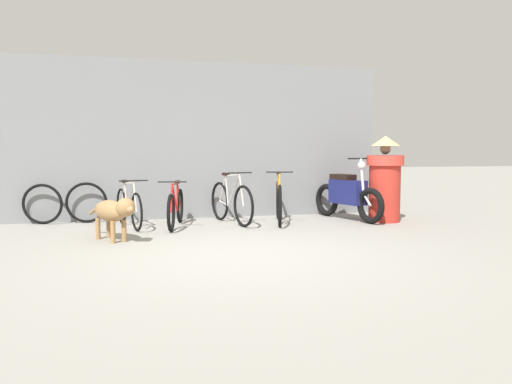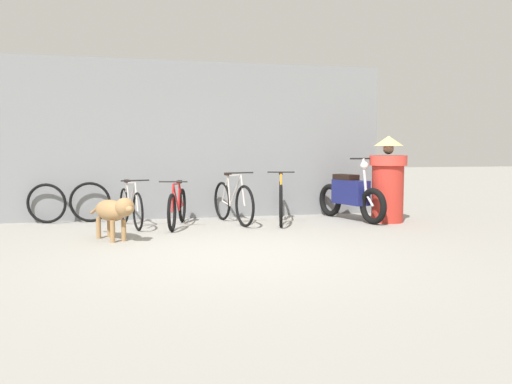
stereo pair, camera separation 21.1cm
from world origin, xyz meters
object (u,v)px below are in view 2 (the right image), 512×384
at_px(spare_tire_left, 47,203).
at_px(spare_tire_right, 90,202).
at_px(motorcycle, 350,195).
at_px(bicycle_0, 131,207).
at_px(bicycle_3, 281,201).
at_px(person_in_robes, 388,179).
at_px(bicycle_1, 177,207).
at_px(stray_dog, 113,211).
at_px(bicycle_2, 233,202).

xyz_separation_m(spare_tire_left, spare_tire_right, (0.73, -0.00, 0.01)).
xyz_separation_m(motorcycle, spare_tire_right, (-4.67, 0.76, -0.10)).
relative_size(bicycle_0, bicycle_3, 0.92).
bearing_deg(spare_tire_left, person_in_robes, -10.80).
distance_m(bicycle_1, stray_dog, 1.52).
bearing_deg(person_in_robes, bicycle_1, -12.06).
xyz_separation_m(bicycle_0, bicycle_2, (1.75, -0.00, 0.04)).
bearing_deg(motorcycle, bicycle_3, -104.42).
height_order(bicycle_1, motorcycle, motorcycle).
distance_m(bicycle_0, spare_tire_left, 1.62).
bearing_deg(spare_tire_right, bicycle_1, -29.66).
bearing_deg(spare_tire_left, bicycle_3, -11.18).
height_order(bicycle_3, spare_tire_left, bicycle_3).
relative_size(person_in_robes, spare_tire_left, 2.18).
height_order(bicycle_2, spare_tire_right, bicycle_2).
height_order(bicycle_1, stray_dog, bicycle_1).
bearing_deg(bicycle_1, motorcycle, 104.51).
height_order(bicycle_2, motorcycle, motorcycle).
relative_size(bicycle_1, bicycle_2, 1.00).
bearing_deg(bicycle_0, person_in_robes, 69.98).
relative_size(motorcycle, spare_tire_right, 2.52).
height_order(motorcycle, spare_tire_right, motorcycle).
distance_m(bicycle_3, person_in_robes, 1.97).
height_order(person_in_robes, spare_tire_left, person_in_robes).
bearing_deg(spare_tire_right, person_in_robes, -12.25).
bearing_deg(bicycle_2, stray_dog, -70.21).
bearing_deg(bicycle_3, bicycle_0, -77.31).
bearing_deg(bicycle_0, spare_tire_left, -130.11).
bearing_deg(spare_tire_right, bicycle_0, -43.84).
height_order(bicycle_3, stray_dog, bicycle_3).
relative_size(bicycle_0, bicycle_1, 0.96).
distance_m(bicycle_0, stray_dog, 1.34).
distance_m(bicycle_0, bicycle_2, 1.75).
xyz_separation_m(bicycle_2, person_in_robes, (2.74, -0.43, 0.39)).
xyz_separation_m(bicycle_3, motorcycle, (1.34, 0.04, 0.08)).
xyz_separation_m(motorcycle, person_in_robes, (0.55, -0.37, 0.31)).
relative_size(bicycle_2, spare_tire_left, 2.30).
xyz_separation_m(bicycle_0, spare_tire_left, (-1.46, 0.70, 0.01)).
relative_size(bicycle_1, spare_tire_left, 2.31).
height_order(bicycle_0, stray_dog, bicycle_0).
distance_m(bicycle_2, spare_tire_left, 3.29).
bearing_deg(bicycle_0, spare_tire_right, -148.32).
distance_m(bicycle_2, bicycle_3, 0.85).
xyz_separation_m(bicycle_2, stray_dog, (-1.95, -1.32, 0.05)).
xyz_separation_m(bicycle_0, stray_dog, (-0.20, -1.32, 0.09)).
height_order(motorcycle, person_in_robes, person_in_robes).
xyz_separation_m(bicycle_2, bicycle_3, (0.85, -0.10, 0.00)).
xyz_separation_m(bicycle_1, person_in_robes, (3.72, -0.28, 0.45)).
relative_size(bicycle_3, spare_tire_left, 2.41).
xyz_separation_m(stray_dog, spare_tire_left, (-1.26, 2.02, -0.07)).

